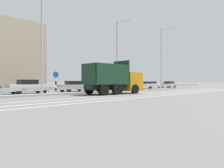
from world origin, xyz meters
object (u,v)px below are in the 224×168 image
Objects in this scene: street_lamp_2 at (118,52)px; parked_car_2 at (29,87)px; street_lamp_3 at (162,56)px; parked_car_6 at (150,85)px; parked_car_7 at (169,84)px; dump_truck at (119,82)px; parked_car_5 at (130,85)px; street_lamp_1 at (43,39)px; parked_car_4 at (101,85)px; parked_car_3 at (74,86)px; median_road_sign at (56,83)px.

street_lamp_2 is 11.77m from parked_car_2.
street_lamp_2 is 0.91× the size of street_lamp_3.
parked_car_6 is 6.64m from parked_car_7.
dump_truck is 1.47× the size of parked_car_5.
street_lamp_1 is 2.31× the size of parked_car_7.
parked_car_4 reaches higher than parked_car_6.
street_lamp_3 is 7.40m from parked_car_6.
street_lamp_1 is 9.30m from parked_car_3.
parked_car_5 is at bearing -87.72° from parked_car_6.
dump_truck is 5.81m from street_lamp_2.
median_road_sign reaches higher than parked_car_4.
parked_car_2 is 1.05× the size of parked_car_4.
parked_car_4 is (-9.38, 4.59, -4.77)m from street_lamp_3.
dump_truck reaches higher than parked_car_6.
dump_truck is at bearing 48.32° from parked_car_2.
street_lamp_2 is 2.15× the size of parked_car_7.
median_road_sign is 0.49× the size of parked_car_6.
dump_truck is 1.43× the size of parked_car_6.
street_lamp_3 reaches higher than dump_truck.
street_lamp_2 reaches higher than parked_car_4.
dump_truck is 1.63× the size of parked_car_7.
parked_car_4 is (11.32, 0.38, 0.02)m from parked_car_2.
dump_truck is at bearing 102.79° from parked_car_7.
street_lamp_3 reaches higher than parked_car_3.
parked_car_5 is at bearing 13.72° from median_road_sign.
street_lamp_1 is 13.40m from parked_car_4.
median_road_sign is (-5.98, 3.16, -0.02)m from dump_truck.
parked_car_2 reaches higher than parked_car_6.
parked_car_3 is 5.01m from parked_car_4.
parked_car_4 is 12.61m from parked_car_6.
street_lamp_2 is (10.59, -0.07, -0.31)m from street_lamp_1.
street_lamp_3 is at bearing -0.43° from street_lamp_1.
parked_car_7 is (31.01, 4.29, -4.75)m from street_lamp_1.
dump_truck is 1.60× the size of parked_car_4.
parked_car_4 reaches higher than parked_car_7.
dump_truck is at bearing -168.00° from street_lamp_3.
street_lamp_1 is (-1.46, -0.09, 4.18)m from median_road_sign.
parked_car_4 is at bearing 154.56° from dump_truck.
median_road_sign is at bearing -46.40° from parked_car_3.
parked_car_3 is 1.02× the size of parked_car_7.
parked_car_7 is (23.57, 7.36, -0.58)m from dump_truck.
parked_car_3 is at bearing 96.31° from parked_car_2.
parked_car_3 is at bearing 162.70° from street_lamp_3.
street_lamp_1 reaches higher than median_road_sign.
dump_truck reaches higher than parked_car_5.
parked_car_5 is (7.31, 4.17, -4.37)m from street_lamp_2.
parked_car_7 is (13.11, 0.19, -0.07)m from parked_car_5.
parked_car_7 is at bearing 91.96° from parked_car_5.
parked_car_5 is (6.13, -0.33, -0.05)m from parked_car_4.
street_lamp_3 is (21.15, -0.16, 0.13)m from street_lamp_1.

